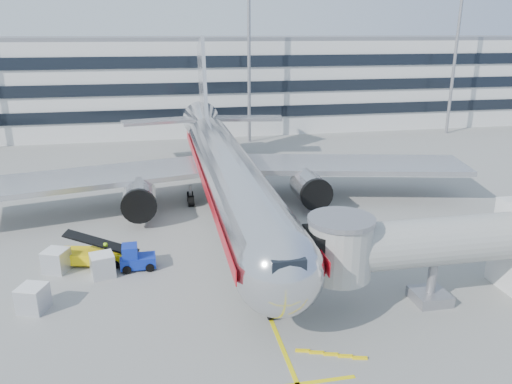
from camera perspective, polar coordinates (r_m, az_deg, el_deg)
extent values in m
plane|color=gray|center=(38.02, -1.05, -7.96)|extent=(180.00, 180.00, 0.00)
cube|color=yellow|center=(47.10, -3.22, -2.71)|extent=(0.25, 70.00, 0.01)
cube|color=yellow|center=(26.43, 4.76, -21.06)|extent=(6.00, 0.25, 0.01)
cylinder|color=silver|center=(43.88, -2.94, 1.51)|extent=(5.00, 36.00, 5.00)
sphere|color=silver|center=(27.39, 2.68, -9.03)|extent=(5.00, 5.00, 5.00)
cone|color=silver|center=(66.00, -5.92, 7.57)|extent=(5.00, 10.00, 5.00)
cube|color=black|center=(25.59, 3.53, -8.27)|extent=(1.80, 1.20, 0.90)
cube|color=#B7B7BC|center=(52.53, 10.35, 3.11)|extent=(24.95, 12.07, 0.50)
cube|color=#B7B7BC|center=(49.47, -18.97, 1.48)|extent=(24.95, 12.07, 0.50)
cylinder|color=#99999E|center=(48.06, 6.22, 0.41)|extent=(3.00, 4.20, 3.00)
cylinder|color=#99999E|center=(46.02, -13.17, -0.77)|extent=(3.00, 4.20, 3.00)
cylinder|color=black|center=(46.25, 6.95, -0.32)|extent=(3.10, 0.50, 3.10)
cylinder|color=black|center=(44.13, -13.23, -1.59)|extent=(3.10, 0.50, 3.10)
cube|color=#B7B7BC|center=(65.85, -6.08, 11.42)|extent=(0.45, 9.39, 13.72)
cube|color=#B7B7BC|center=(67.59, -1.32, 8.43)|extent=(10.41, 4.94, 0.35)
cube|color=#B7B7BC|center=(66.61, -10.78, 7.97)|extent=(10.41, 4.94, 0.35)
cylinder|color=gray|center=(30.69, 1.68, -12.86)|extent=(0.24, 0.24, 1.80)
cylinder|color=black|center=(30.92, 1.67, -13.58)|extent=(0.35, 0.90, 0.90)
cylinder|color=gray|center=(50.99, -0.32, 0.14)|extent=(0.30, 0.30, 2.00)
cylinder|color=gray|center=(50.23, -7.50, -0.30)|extent=(0.30, 0.30, 2.00)
cube|color=#B40C16|center=(44.21, 0.29, 2.07)|extent=(0.06, 38.00, 0.90)
cube|color=#B40C16|center=(43.52, -6.23, 1.70)|extent=(0.06, 38.00, 0.90)
cylinder|color=#A8A8A3|center=(32.94, 19.92, -5.33)|extent=(13.00, 3.00, 3.00)
cylinder|color=#A8A8A3|center=(30.28, 9.56, -6.52)|extent=(3.80, 3.80, 3.40)
cylinder|color=gray|center=(29.55, 9.75, -3.16)|extent=(4.00, 4.00, 0.30)
cube|color=black|center=(29.86, 7.21, -6.76)|extent=(1.40, 2.60, 2.60)
cylinder|color=gray|center=(34.01, 19.45, -9.36)|extent=(0.56, 0.56, 3.20)
cube|color=gray|center=(34.58, 19.23, -11.20)|extent=(2.20, 2.20, 0.70)
cylinder|color=black|center=(34.16, 17.90, -11.44)|extent=(0.35, 0.70, 0.70)
cylinder|color=black|center=(35.01, 20.53, -10.97)|extent=(0.35, 0.70, 0.70)
cube|color=silver|center=(92.30, -7.65, 12.16)|extent=(150.00, 24.00, 15.00)
cube|color=black|center=(80.77, -6.95, 8.87)|extent=(150.00, 0.30, 1.80)
cube|color=black|center=(80.24, -7.06, 11.69)|extent=(150.00, 0.30, 1.80)
cube|color=black|center=(79.91, -7.17, 14.54)|extent=(150.00, 0.30, 1.80)
cube|color=gray|center=(91.86, -7.86, 17.01)|extent=(150.00, 24.00, 0.60)
cylinder|color=gray|center=(77.05, -0.81, 14.92)|extent=(0.50, 0.50, 25.00)
cylinder|color=gray|center=(89.69, 21.80, 14.13)|extent=(0.50, 0.50, 25.00)
cube|color=yellow|center=(39.36, -18.07, -6.94)|extent=(5.31, 2.82, 0.80)
cube|color=black|center=(38.96, -18.22, -5.57)|extent=(5.44, 2.31, 1.76)
cylinder|color=black|center=(40.77, -20.15, -6.73)|extent=(0.74, 0.45, 0.69)
cylinder|color=black|center=(39.42, -20.94, -7.69)|extent=(0.74, 0.45, 0.69)
cylinder|color=black|center=(39.64, -15.14, -6.94)|extent=(0.74, 0.45, 0.69)
cylinder|color=black|center=(38.25, -15.77, -7.94)|extent=(0.74, 0.45, 0.69)
cube|color=#0E269E|center=(37.73, -13.31, -7.70)|extent=(2.55, 1.50, 0.81)
cube|color=#0E269E|center=(37.41, -14.23, -6.64)|extent=(1.11, 1.38, 0.99)
cube|color=black|center=(37.29, -14.27, -6.20)|extent=(1.02, 1.19, 0.09)
cylinder|color=black|center=(38.48, -14.50, -7.71)|extent=(0.64, 0.29, 0.63)
cylinder|color=black|center=(37.27, -14.54, -8.60)|extent=(0.64, 0.29, 0.63)
cylinder|color=black|center=(38.44, -12.08, -7.56)|extent=(0.64, 0.29, 0.63)
cylinder|color=black|center=(37.22, -12.03, -8.43)|extent=(0.64, 0.29, 0.63)
cube|color=silver|center=(34.46, -24.13, -11.07)|extent=(2.00, 2.00, 1.61)
cube|color=white|center=(34.08, -24.31, -9.85)|extent=(2.00, 2.00, 0.06)
cube|color=silver|center=(39.01, -21.85, -7.32)|extent=(2.03, 2.03, 1.62)
cube|color=white|center=(38.68, -21.99, -6.21)|extent=(2.03, 2.03, 0.06)
cube|color=silver|center=(37.21, -17.14, -8.04)|extent=(1.89, 1.89, 1.61)
cube|color=white|center=(36.87, -17.25, -6.89)|extent=(1.89, 1.89, 0.06)
imported|color=#93D516|center=(38.58, -16.65, -6.83)|extent=(0.71, 0.81, 1.86)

